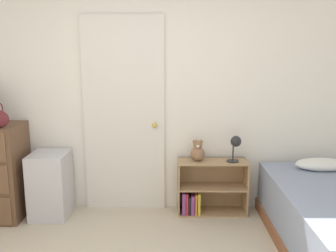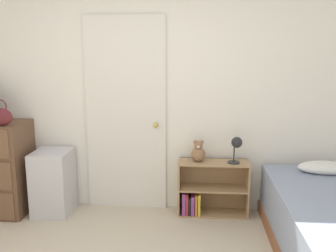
{
  "view_description": "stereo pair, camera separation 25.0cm",
  "coord_description": "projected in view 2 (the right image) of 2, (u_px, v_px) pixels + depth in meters",
  "views": [
    {
      "loc": [
        0.39,
        -1.97,
        1.73
      ],
      "look_at": [
        0.35,
        1.75,
        0.98
      ],
      "focal_mm": 40.0,
      "sensor_mm": 36.0,
      "label": 1
    },
    {
      "loc": [
        0.64,
        -1.96,
        1.73
      ],
      "look_at": [
        0.35,
        1.75,
        0.98
      ],
      "focal_mm": 40.0,
      "sensor_mm": 36.0,
      "label": 2
    }
  ],
  "objects": [
    {
      "name": "desk_lamp",
      "position": [
        236.0,
        145.0,
        3.83
      ],
      "size": [
        0.14,
        0.14,
        0.28
      ],
      "color": "#262628",
      "rests_on": "bookshelf"
    },
    {
      "name": "storage_bin",
      "position": [
        53.0,
        182.0,
        4.02
      ],
      "size": [
        0.38,
        0.44,
        0.69
      ],
      "color": "silver",
      "rests_on": "ground_plane"
    },
    {
      "name": "bookshelf",
      "position": [
        207.0,
        191.0,
        4.01
      ],
      "size": [
        0.74,
        0.27,
        0.58
      ],
      "color": "tan",
      "rests_on": "ground_plane"
    },
    {
      "name": "door_closed",
      "position": [
        126.0,
        115.0,
        4.04
      ],
      "size": [
        0.87,
        0.09,
        2.09
      ],
      "color": "silver",
      "rests_on": "ground_plane"
    },
    {
      "name": "handbag",
      "position": [
        1.0,
        116.0,
        3.7
      ],
      "size": [
        0.25,
        0.09,
        0.27
      ],
      "color": "#591E23",
      "rests_on": "dresser"
    },
    {
      "name": "teddy_bear",
      "position": [
        198.0,
        152.0,
        3.92
      ],
      "size": [
        0.15,
        0.15,
        0.23
      ],
      "color": "#8C6647",
      "rests_on": "bookshelf"
    },
    {
      "name": "wall_back",
      "position": [
        138.0,
        94.0,
        4.03
      ],
      "size": [
        10.0,
        0.06,
        2.55
      ],
      "color": "white",
      "rests_on": "ground_plane"
    }
  ]
}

